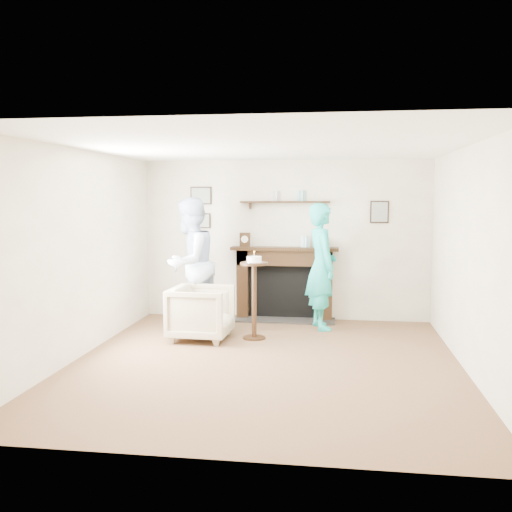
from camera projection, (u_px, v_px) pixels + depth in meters
The scene contains 6 objects.
ground at pixel (265, 363), 6.66m from camera, with size 5.00×5.00×0.00m, color brown.
room_shell at pixel (272, 221), 7.17m from camera, with size 4.54×5.02×2.52m.
armchair at pixel (202, 339), 7.77m from camera, with size 0.78×0.80×0.73m, color tan.
man at pixel (190, 329), 8.38m from camera, with size 0.93×0.73×1.92m, color silver.
woman at pixel (321, 328), 8.41m from camera, with size 0.67×0.44×1.84m, color #21BCAA.
pedestal_table at pixel (254, 285), 7.73m from camera, with size 0.38×0.38×1.20m.
Camera 1 is at (0.80, -6.44, 1.93)m, focal length 40.00 mm.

